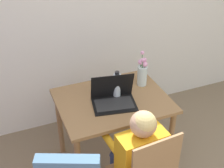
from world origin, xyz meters
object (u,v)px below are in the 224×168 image
object	(u,v)px
laptop	(113,97)
flower_vase	(142,73)
person_seated	(138,151)
water_bottle	(117,85)

from	to	relation	value
laptop	flower_vase	xyz separation A→B (m)	(0.35, 0.16, 0.07)
person_seated	water_bottle	xyz separation A→B (m)	(0.07, 0.59, 0.21)
person_seated	water_bottle	world-z (taller)	person_seated
flower_vase	water_bottle	xyz separation A→B (m)	(-0.29, -0.09, -0.01)
person_seated	water_bottle	distance (m)	0.63
laptop	flower_vase	distance (m)	0.39
person_seated	water_bottle	size ratio (longest dim) A/B	4.19
laptop	water_bottle	distance (m)	0.11
person_seated	flower_vase	bearing A→B (deg)	-122.23
laptop	person_seated	bearing A→B (deg)	-80.45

